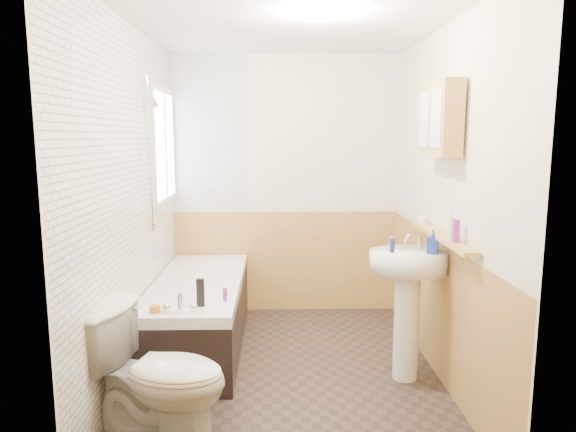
# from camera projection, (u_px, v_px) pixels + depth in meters

# --- Properties ---
(floor) EXTENTS (2.80, 2.80, 0.00)m
(floor) POSITION_uv_depth(u_px,v_px,m) (288.00, 371.00, 3.82)
(floor) COLOR black
(floor) RESTS_ON ground
(ceiling) EXTENTS (2.80, 2.80, 0.00)m
(ceiling) POSITION_uv_depth(u_px,v_px,m) (289.00, 21.00, 3.44)
(ceiling) COLOR white
(ceiling) RESTS_ON ground
(wall_back) EXTENTS (2.20, 0.02, 2.50)m
(wall_back) POSITION_uv_depth(u_px,v_px,m) (285.00, 186.00, 5.02)
(wall_back) COLOR #ECE4C3
(wall_back) RESTS_ON ground
(wall_front) EXTENTS (2.20, 0.02, 2.50)m
(wall_front) POSITION_uv_depth(u_px,v_px,m) (297.00, 248.00, 2.24)
(wall_front) COLOR #ECE4C3
(wall_front) RESTS_ON ground
(wall_left) EXTENTS (0.02, 2.80, 2.50)m
(wall_left) POSITION_uv_depth(u_px,v_px,m) (131.00, 206.00, 3.60)
(wall_left) COLOR #ECE4C3
(wall_left) RESTS_ON ground
(wall_right) EXTENTS (0.02, 2.80, 2.50)m
(wall_right) POSITION_uv_depth(u_px,v_px,m) (444.00, 205.00, 3.66)
(wall_right) COLOR #ECE4C3
(wall_right) RESTS_ON ground
(wainscot_right) EXTENTS (0.01, 2.80, 1.00)m
(wainscot_right) POSITION_uv_depth(u_px,v_px,m) (436.00, 306.00, 3.77)
(wainscot_right) COLOR tan
(wainscot_right) RESTS_ON wall_right
(wainscot_front) EXTENTS (2.20, 0.01, 1.00)m
(wainscot_front) POSITION_uv_depth(u_px,v_px,m) (296.00, 406.00, 2.37)
(wainscot_front) COLOR tan
(wainscot_front) RESTS_ON wall_front
(wainscot_back) EXTENTS (2.20, 0.01, 1.00)m
(wainscot_back) POSITION_uv_depth(u_px,v_px,m) (285.00, 261.00, 5.12)
(wainscot_back) COLOR tan
(wainscot_back) RESTS_ON wall_back
(tile_cladding_left) EXTENTS (0.01, 2.80, 2.50)m
(tile_cladding_left) POSITION_uv_depth(u_px,v_px,m) (134.00, 206.00, 3.60)
(tile_cladding_left) COLOR white
(tile_cladding_left) RESTS_ON wall_left
(tile_return_back) EXTENTS (0.75, 0.01, 1.50)m
(tile_return_back) POSITION_uv_depth(u_px,v_px,m) (209.00, 135.00, 4.90)
(tile_return_back) COLOR white
(tile_return_back) RESTS_ON wall_back
(window) EXTENTS (0.03, 0.79, 0.99)m
(window) POSITION_uv_depth(u_px,v_px,m) (164.00, 146.00, 4.48)
(window) COLOR white
(window) RESTS_ON wall_left
(bathtub) EXTENTS (0.70, 1.78, 0.71)m
(bathtub) POSITION_uv_depth(u_px,v_px,m) (199.00, 312.00, 4.24)
(bathtub) COLOR black
(bathtub) RESTS_ON floor
(shower_riser) EXTENTS (0.10, 0.08, 1.17)m
(shower_riser) POSITION_uv_depth(u_px,v_px,m) (151.00, 142.00, 3.89)
(shower_riser) COLOR silver
(shower_riser) RESTS_ON wall_left
(toilet) EXTENTS (0.91, 0.66, 0.80)m
(toilet) POSITION_uv_depth(u_px,v_px,m) (157.00, 377.00, 2.87)
(toilet) COLOR white
(toilet) RESTS_ON floor
(sink) EXTENTS (0.55, 0.44, 1.06)m
(sink) POSITION_uv_depth(u_px,v_px,m) (408.00, 288.00, 3.62)
(sink) COLOR white
(sink) RESTS_ON floor
(pine_shelf) EXTENTS (0.10, 1.25, 0.03)m
(pine_shelf) POSITION_uv_depth(u_px,v_px,m) (438.00, 235.00, 3.56)
(pine_shelf) COLOR tan
(pine_shelf) RESTS_ON wall_right
(medicine_cabinet) EXTENTS (0.14, 0.55, 0.50)m
(medicine_cabinet) POSITION_uv_depth(u_px,v_px,m) (440.00, 119.00, 3.44)
(medicine_cabinet) COLOR tan
(medicine_cabinet) RESTS_ON wall_right
(foam_can) EXTENTS (0.05, 0.05, 0.15)m
(foam_can) POSITION_uv_depth(u_px,v_px,m) (456.00, 231.00, 3.21)
(foam_can) COLOR purple
(foam_can) RESTS_ON pine_shelf
(green_bottle) EXTENTS (0.05, 0.05, 0.24)m
(green_bottle) POSITION_uv_depth(u_px,v_px,m) (451.00, 221.00, 3.30)
(green_bottle) COLOR silver
(green_bottle) RESTS_ON pine_shelf
(black_jar) EXTENTS (0.09, 0.09, 0.05)m
(black_jar) POSITION_uv_depth(u_px,v_px,m) (423.00, 220.00, 3.95)
(black_jar) COLOR silver
(black_jar) RESTS_ON pine_shelf
(soap_bottle) EXTENTS (0.13, 0.18, 0.08)m
(soap_bottle) POSITION_uv_depth(u_px,v_px,m) (433.00, 248.00, 3.51)
(soap_bottle) COLOR #19339E
(soap_bottle) RESTS_ON sink
(clear_bottle) EXTENTS (0.04, 0.04, 0.09)m
(clear_bottle) POSITION_uv_depth(u_px,v_px,m) (392.00, 246.00, 3.53)
(clear_bottle) COLOR navy
(clear_bottle) RESTS_ON sink
(blue_gel) EXTENTS (0.06, 0.04, 0.20)m
(blue_gel) POSITION_uv_depth(u_px,v_px,m) (201.00, 292.00, 3.54)
(blue_gel) COLOR black
(blue_gel) RESTS_ON bathtub
(cream_jar) EXTENTS (0.08, 0.08, 0.04)m
(cream_jar) POSITION_uv_depth(u_px,v_px,m) (155.00, 309.00, 3.43)
(cream_jar) COLOR orange
(cream_jar) RESTS_ON bathtub
(orange_bottle) EXTENTS (0.04, 0.04, 0.09)m
(orange_bottle) POSITION_uv_depth(u_px,v_px,m) (225.00, 294.00, 3.66)
(orange_bottle) COLOR purple
(orange_bottle) RESTS_ON bathtub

